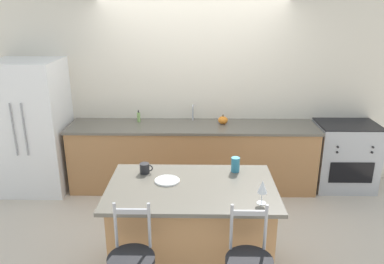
% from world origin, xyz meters
% --- Properties ---
extents(ground_plane, '(18.00, 18.00, 0.00)m').
position_xyz_m(ground_plane, '(0.00, 0.00, 0.00)').
color(ground_plane, beige).
extents(wall_back, '(6.00, 0.07, 2.70)m').
position_xyz_m(wall_back, '(0.00, 0.73, 1.35)').
color(wall_back, beige).
rests_on(wall_back, ground_plane).
extents(back_counter, '(3.34, 0.71, 0.90)m').
position_xyz_m(back_counter, '(0.00, 0.39, 0.45)').
color(back_counter, '#A87547').
rests_on(back_counter, ground_plane).
extents(sink_faucet, '(0.02, 0.13, 0.22)m').
position_xyz_m(sink_faucet, '(0.00, 0.60, 1.04)').
color(sink_faucet, '#ADAFB5').
rests_on(sink_faucet, back_counter).
extents(kitchen_island, '(1.50, 0.94, 0.91)m').
position_xyz_m(kitchen_island, '(0.02, -1.42, 0.46)').
color(kitchen_island, '#A87547').
rests_on(kitchen_island, ground_plane).
extents(refrigerator, '(0.85, 0.80, 1.78)m').
position_xyz_m(refrigerator, '(-2.13, 0.32, 0.89)').
color(refrigerator, white).
rests_on(refrigerator, ground_plane).
extents(oven_range, '(0.80, 0.62, 0.93)m').
position_xyz_m(oven_range, '(2.10, 0.41, 0.46)').
color(oven_range, '#ADAFB5').
rests_on(oven_range, ground_plane).
extents(dinner_plate, '(0.23, 0.23, 0.02)m').
position_xyz_m(dinner_plate, '(-0.21, -1.33, 0.92)').
color(dinner_plate, white).
rests_on(dinner_plate, kitchen_island).
extents(wine_glass, '(0.08, 0.08, 0.20)m').
position_xyz_m(wine_glass, '(0.59, -1.72, 1.06)').
color(wine_glass, white).
rests_on(wine_glass, kitchen_island).
extents(coffee_mug, '(0.13, 0.09, 0.10)m').
position_xyz_m(coffee_mug, '(-0.43, -1.15, 0.96)').
color(coffee_mug, '#232326').
rests_on(coffee_mug, kitchen_island).
extents(tumbler_cup, '(0.08, 0.08, 0.14)m').
position_xyz_m(tumbler_cup, '(0.43, -1.10, 0.98)').
color(tumbler_cup, teal).
rests_on(tumbler_cup, kitchen_island).
extents(pumpkin_decoration, '(0.13, 0.13, 0.13)m').
position_xyz_m(pumpkin_decoration, '(0.41, 0.45, 0.96)').
color(pumpkin_decoration, orange).
rests_on(pumpkin_decoration, back_counter).
extents(soap_bottle, '(0.05, 0.05, 0.16)m').
position_xyz_m(soap_bottle, '(-0.75, 0.52, 0.97)').
color(soap_bottle, '#89B260').
rests_on(soap_bottle, back_counter).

